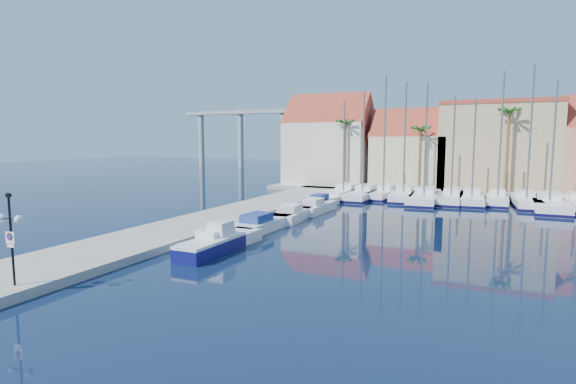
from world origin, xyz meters
name	(u,v)px	position (x,y,z in m)	size (l,w,h in m)	color
ground	(202,287)	(0.00, 0.00, 0.00)	(260.00, 260.00, 0.00)	black
quay_west	(208,222)	(-9.00, 13.50, 0.25)	(6.00, 77.00, 0.50)	gray
shore_north	(471,190)	(10.00, 48.00, 0.25)	(54.00, 16.00, 0.50)	gray
lamp_post	(10,225)	(-7.00, -4.57, 3.27)	(1.43, 0.46, 4.22)	black
fishing_boat	(212,244)	(-3.13, 5.53, 0.63)	(1.87, 5.45, 1.90)	#0E1056
motorboat_west_0	(221,241)	(-3.45, 7.01, 0.51)	(2.58, 6.70, 1.40)	white
motorboat_west_1	(261,224)	(-3.93, 13.39, 0.51)	(2.51, 7.37, 1.40)	white
motorboat_west_2	(292,214)	(-3.60, 18.82, 0.51)	(2.78, 7.09, 1.40)	white
motorboat_west_3	(315,207)	(-3.20, 23.49, 0.51)	(2.23, 6.56, 1.40)	white
motorboat_west_4	(321,202)	(-3.89, 27.13, 0.51)	(2.19, 5.86, 1.40)	white
sailboat_0	(345,193)	(-4.00, 35.91, 0.56)	(3.81, 11.60, 11.74)	white
sailboat_1	(364,194)	(-1.55, 35.64, 0.58)	(3.05, 10.83, 12.76)	white
sailboat_2	(385,193)	(0.68, 36.94, 0.65)	(3.05, 8.84, 14.56)	white
sailboat_3	(404,195)	(3.08, 36.33, 0.61)	(3.26, 9.76, 13.59)	white
sailboat_4	(424,197)	(5.58, 35.35, 0.58)	(3.43, 11.41, 13.28)	white
sailboat_5	(451,197)	(8.45, 36.14, 0.59)	(2.57, 9.36, 11.87)	white
sailboat_6	(471,198)	(10.53, 36.53, 0.58)	(3.02, 9.68, 11.49)	white
sailboat_7	(498,198)	(13.18, 36.97, 0.66)	(2.28, 8.30, 14.35)	white
sailboat_8	(526,200)	(15.91, 36.46, 0.63)	(3.01, 9.45, 14.77)	white
sailboat_9	(549,203)	(17.95, 35.32, 0.56)	(3.33, 11.97, 12.84)	white
building_0	(329,144)	(-10.00, 47.00, 6.52)	(12.30, 9.00, 13.50)	beige
building_1	(411,153)	(2.00, 47.00, 5.30)	(10.30, 8.00, 11.00)	tan
building_2	(498,146)	(13.00, 48.00, 6.26)	(14.20, 10.20, 11.50)	tan
palm_0	(345,125)	(-6.00, 42.00, 9.08)	(2.60, 2.60, 10.15)	brown
palm_1	(421,131)	(4.00, 42.00, 8.14)	(2.60, 2.60, 9.15)	brown
palm_2	(509,115)	(14.00, 42.00, 10.02)	(2.60, 2.60, 11.15)	brown
viaduct	(265,127)	(-39.07, 82.00, 10.25)	(48.00, 2.20, 14.45)	#9E9E99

